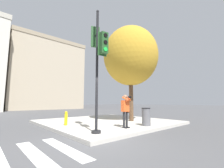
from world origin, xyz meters
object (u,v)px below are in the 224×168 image
at_px(street_tree, 130,56).
at_px(trash_bin, 146,117).
at_px(fire_hydrant, 66,118).
at_px(traffic_signal_pole, 98,54).
at_px(person_photographer, 126,108).

height_order(street_tree, trash_bin, street_tree).
bearing_deg(trash_bin, fire_hydrant, 136.37).
height_order(traffic_signal_pole, street_tree, street_tree).
bearing_deg(street_tree, fire_hydrant, 165.25).
distance_m(traffic_signal_pole, trash_bin, 4.33).
xyz_separation_m(traffic_signal_pole, street_tree, (4.23, 1.80, 1.23)).
bearing_deg(fire_hydrant, street_tree, -14.75).
bearing_deg(traffic_signal_pole, fire_hydrant, 91.07).
xyz_separation_m(street_tree, fire_hydrant, (-4.28, 1.13, -4.25)).
distance_m(fire_hydrant, trash_bin, 4.50).
bearing_deg(trash_bin, street_tree, 62.63).
xyz_separation_m(person_photographer, street_tree, (2.38, 1.70, 3.63)).
relative_size(fire_hydrant, trash_bin, 0.80).
bearing_deg(person_photographer, fire_hydrant, 123.96).
distance_m(traffic_signal_pole, street_tree, 4.76).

